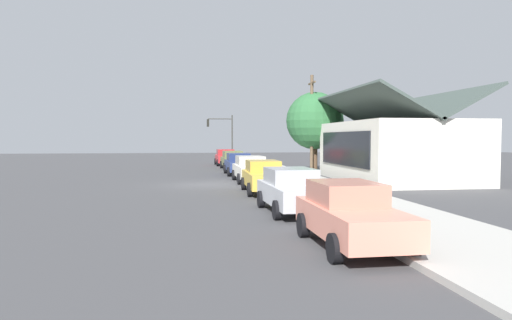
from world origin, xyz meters
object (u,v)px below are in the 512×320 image
car_navy (239,164)px  car_mustard (264,176)px  shade_tree (315,121)px  car_cherry (226,157)px  utility_pole_wooden (312,122)px  car_ivory (251,169)px  fire_hydrant_red (316,191)px  car_coral (350,214)px  car_silver (293,190)px  car_olive (233,160)px  traffic_light_main (222,131)px

car_navy → car_mustard: (11.53, -0.01, -0.00)m
car_mustard → shade_tree: (-12.35, 6.05, 3.24)m
car_cherry → car_mustard: 23.69m
utility_pole_wooden → car_cherry: bearing=-155.2°
car_ivory → fire_hydrant_red: bearing=8.0°
car_mustard → car_coral: bearing=2.3°
car_cherry → shade_tree: (11.34, 6.05, 3.24)m
car_silver → car_mustard: bearing=178.5°
car_coral → shade_tree: 24.90m
fire_hydrant_red → car_navy: bearing=-174.1°
car_cherry → car_coral: 35.34m
utility_pole_wooden → shade_tree: bearing=149.0°
car_coral → car_ivory: bearing=179.9°
car_cherry → car_olive: 6.02m
car_silver → fire_hydrant_red: bearing=144.1°
car_cherry → traffic_light_main: traffic_light_main is taller
car_coral → car_mustard: bearing=-179.2°
car_cherry → car_navy: bearing=-0.7°
car_olive → car_ivory: same height
car_navy → fire_hydrant_red: 15.51m
car_olive → utility_pole_wooden: (6.08, 5.43, 3.11)m
car_coral → car_cherry: bearing=179.9°
car_olive → car_navy: (6.14, -0.15, 0.00)m
car_navy → traffic_light_main: traffic_light_main is taller
utility_pole_wooden → car_ivory: bearing=-43.2°
traffic_light_main → utility_pole_wooden: utility_pole_wooden is taller
car_mustard → fire_hydrant_red: 4.22m
car_cherry → traffic_light_main: (-3.53, -0.07, 2.68)m
car_ivory → car_coral: (17.43, 0.13, -0.00)m
car_cherry → car_mustard: bearing=-0.8°
car_cherry → fire_hydrant_red: car_cherry is taller
car_ivory → utility_pole_wooden: 8.56m
car_olive → car_silver: size_ratio=1.03×
car_cherry → fire_hydrant_red: bearing=2.5°
car_silver → car_coral: (5.46, 0.21, -0.00)m
car_mustard → car_silver: bearing=1.5°
car_silver → utility_pole_wooden: bearing=160.7°
traffic_light_main → utility_pole_wooden: bearing=19.9°
car_olive → car_mustard: (17.67, -0.17, -0.00)m
car_mustard → car_olive: bearing=-179.5°
car_mustard → car_silver: 6.18m
traffic_light_main → car_coral: bearing=0.5°
car_mustard → shade_tree: bearing=154.9°
traffic_light_main → utility_pole_wooden: size_ratio=0.69×
car_silver → traffic_light_main: bearing=178.3°
fire_hydrant_red → car_silver: bearing=-34.0°
traffic_light_main → car_olive: bearing=1.4°
car_navy → car_coral: size_ratio=1.07×
utility_pole_wooden → car_navy: bearing=-89.4°
car_navy → traffic_light_main: 15.92m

